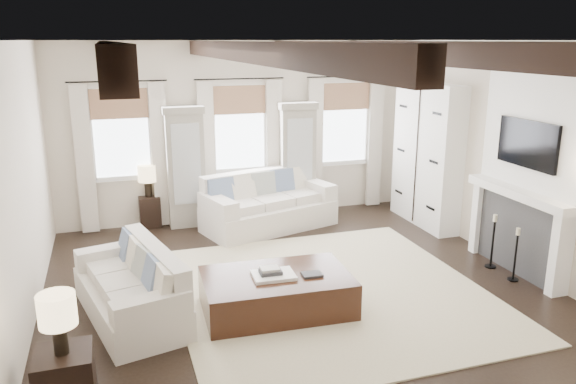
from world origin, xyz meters
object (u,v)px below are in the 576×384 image
object	(u,v)px
sofa_back	(267,205)
sofa_left	(135,289)
ottoman	(277,293)
side_table_back	(150,211)
side_table_front	(65,378)

from	to	relation	value
sofa_back	sofa_left	xyz separation A→B (m)	(-2.40, -2.71, -0.05)
sofa_back	ottoman	size ratio (longest dim) A/B	1.40
sofa_left	ottoman	size ratio (longest dim) A/B	1.20
ottoman	sofa_left	bearing A→B (deg)	169.07
sofa_left	side_table_back	distance (m)	3.43
sofa_left	ottoman	distance (m)	1.70
sofa_left	ottoman	world-z (taller)	sofa_left
side_table_back	side_table_front	bearing A→B (deg)	-103.04
sofa_back	side_table_back	distance (m)	2.08
side_table_front	side_table_back	size ratio (longest dim) A/B	0.93
sofa_left	side_table_back	bearing A→B (deg)	82.59
sofa_left	side_table_back	xyz separation A→B (m)	(0.44, 3.40, -0.07)
ottoman	side_table_back	distance (m)	3.98
sofa_back	side_table_front	bearing A→B (deg)	-126.16
sofa_left	side_table_front	distance (m)	1.69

